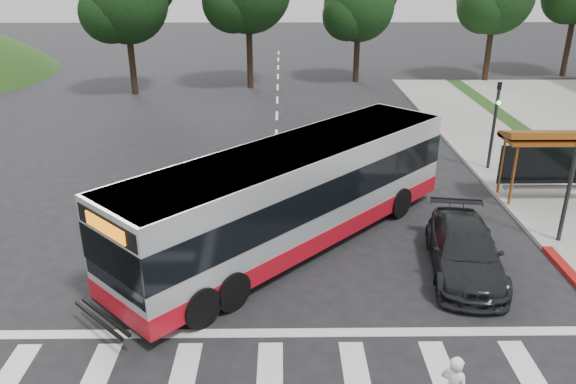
{
  "coord_description": "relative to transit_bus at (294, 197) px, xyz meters",
  "views": [
    {
      "loc": [
        0.3,
        -15.17,
        8.94
      ],
      "look_at": [
        0.5,
        2.25,
        1.6
      ],
      "focal_mm": 35.0,
      "sensor_mm": 36.0,
      "label": 1
    }
  ],
  "objects": [
    {
      "name": "ground",
      "position": [
        -0.7,
        -1.57,
        -1.7
      ],
      "size": [
        140.0,
        140.0,
        0.0
      ],
      "primitive_type": "plane",
      "color": "black",
      "rests_on": "ground"
    },
    {
      "name": "sidewalk_east",
      "position": [
        10.3,
        6.43,
        -1.64
      ],
      "size": [
        4.0,
        40.0,
        0.12
      ],
      "primitive_type": "cube",
      "color": "gray",
      "rests_on": "ground"
    },
    {
      "name": "curb_east",
      "position": [
        8.3,
        6.43,
        -1.63
      ],
      "size": [
        0.3,
        40.0,
        0.15
      ],
      "primitive_type": "cube",
      "color": "#9E9991",
      "rests_on": "ground"
    },
    {
      "name": "crosswalk_ladder",
      "position": [
        -0.7,
        -6.57,
        -1.7
      ],
      "size": [
        18.0,
        2.6,
        0.01
      ],
      "primitive_type": "cube",
      "color": "silver",
      "rests_on": "ground"
    },
    {
      "name": "bus_shelter",
      "position": [
        10.1,
        3.53,
        0.65
      ],
      "size": [
        4.2,
        1.6,
        2.86
      ],
      "color": "brown",
      "rests_on": "sidewalk_east"
    },
    {
      "name": "traffic_signal_ne_short",
      "position": [
        8.9,
        6.92,
        0.78
      ],
      "size": [
        0.18,
        0.37,
        4.0
      ],
      "color": "black",
      "rests_on": "ground"
    },
    {
      "name": "tree_north_b",
      "position": [
        5.37,
        26.49,
        3.96
      ],
      "size": [
        5.72,
        5.33,
        8.43
      ],
      "color": "black",
      "rests_on": "ground"
    },
    {
      "name": "transit_bus",
      "position": [
        0.0,
        0.0,
        0.0
      ],
      "size": [
        11.24,
        11.42,
        3.4
      ],
      "primitive_type": null,
      "rotation": [
        0.0,
        0.0,
        -0.77
      ],
      "color": "#B9BBBE",
      "rests_on": "ground"
    },
    {
      "name": "dark_sedan",
      "position": [
        5.13,
        -1.87,
        -0.98
      ],
      "size": [
        2.74,
        5.22,
        1.44
      ],
      "primitive_type": "imported",
      "rotation": [
        0.0,
        0.0,
        -0.15
      ],
      "color": "black",
      "rests_on": "ground"
    }
  ]
}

